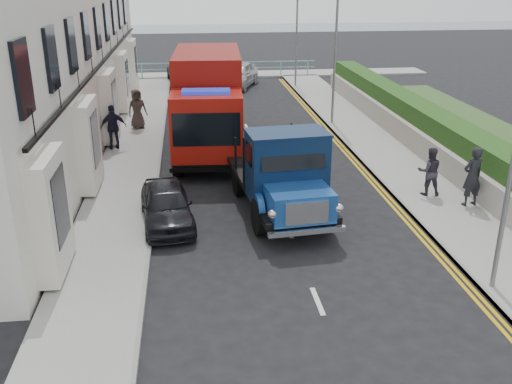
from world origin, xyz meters
name	(u,v)px	position (x,y,z in m)	size (l,w,h in m)	color
ground	(301,261)	(0.00, 0.00, 0.00)	(120.00, 120.00, 0.00)	black
pavement_west	(131,161)	(-5.20, 9.00, 0.06)	(2.40, 38.00, 0.12)	gray
pavement_east	(383,152)	(5.30, 9.00, 0.06)	(2.60, 38.00, 0.12)	gray
promenade	(226,75)	(0.00, 29.00, 0.06)	(30.00, 2.50, 0.12)	gray
sea_plane	(208,33)	(0.00, 60.00, 0.00)	(120.00, 120.00, 0.00)	slate
garden_east	(429,132)	(7.21, 9.00, 0.90)	(1.45, 28.00, 1.75)	#B2AD9E
seafront_railing	(226,69)	(0.00, 28.20, 0.58)	(13.00, 0.08, 1.11)	#59B2A5
lamp_mid	(333,43)	(4.18, 14.00, 4.00)	(1.23, 0.18, 7.00)	slate
lamp_far	(295,25)	(4.18, 24.00, 4.00)	(1.23, 0.18, 7.00)	slate
bedford_lorry	(285,179)	(0.02, 2.86, 1.28)	(2.87, 6.08, 2.79)	black
red_lorry	(208,101)	(-2.00, 10.25, 2.18)	(3.06, 7.96, 4.10)	black
parked_car_front	(166,205)	(-3.60, 2.85, 0.62)	(1.47, 3.66, 1.25)	black
parked_car_mid	(195,136)	(-2.60, 10.28, 0.68)	(1.45, 4.15, 1.37)	#619AD1
parked_car_rear	(193,106)	(-2.60, 16.35, 0.62)	(1.74, 4.28, 1.24)	silver
seafront_car_left	(187,72)	(-2.82, 26.19, 0.74)	(2.46, 5.33, 1.48)	black
seafront_car_right	(238,75)	(0.50, 24.47, 0.82)	(1.93, 4.79, 1.63)	#B1B2B6
pedestrian_east_near	(472,176)	(6.10, 2.92, 1.10)	(0.72, 0.47, 1.96)	black
pedestrian_east_far	(429,171)	(5.14, 3.99, 0.95)	(0.80, 0.63, 1.65)	#302E38
pedestrian_west_near	(113,127)	(-6.00, 10.70, 1.06)	(1.11, 0.46, 1.89)	black
pedestrian_west_far	(137,109)	(-5.25, 14.04, 1.06)	(0.92, 0.60, 1.88)	#372A28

